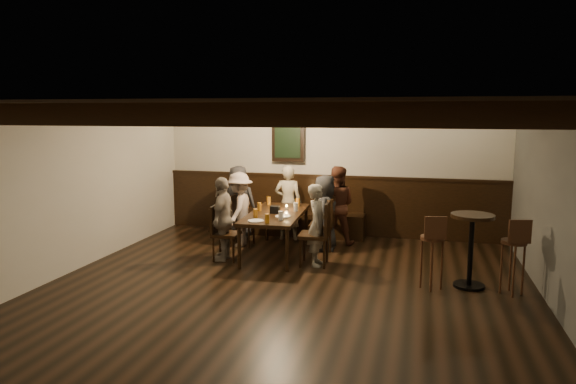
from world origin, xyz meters
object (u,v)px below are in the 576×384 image
(person_right_near, at_px, (325,213))
(bar_stool_right, at_px, (513,266))
(dining_table, at_px, (276,216))
(bar_stool_left, at_px, (432,261))
(person_left_far, at_px, (223,219))
(chair_right_far, at_px, (315,246))
(person_bench_centre, at_px, (288,203))
(chair_right_near, at_px, (323,234))
(person_left_near, at_px, (239,209))
(chair_left_far, at_px, (225,243))
(person_right_far, at_px, (317,225))
(person_bench_left, at_px, (238,203))
(chair_left_near, at_px, (241,230))
(high_top_table, at_px, (471,240))
(person_bench_right, at_px, (336,205))

(person_right_near, height_order, bar_stool_right, person_right_near)
(dining_table, distance_m, bar_stool_left, 2.69)
(person_left_far, distance_m, person_right_near, 1.75)
(chair_right_far, height_order, person_bench_centre, person_bench_centre)
(bar_stool_right, bearing_deg, dining_table, 149.96)
(chair_right_near, bearing_deg, person_left_near, 90.00)
(chair_left_far, distance_m, person_right_far, 1.51)
(person_bench_left, height_order, person_bench_centre, person_bench_centre)
(chair_left_near, bearing_deg, dining_table, 57.94)
(person_bench_centre, bearing_deg, dining_table, 90.00)
(person_left_near, bearing_deg, person_bench_left, -161.57)
(person_left_near, relative_size, high_top_table, 1.30)
(chair_left_near, xyz_separation_m, chair_left_far, (0.05, -0.90, -0.00))
(person_bench_right, height_order, person_left_near, person_bench_right)
(person_bench_right, height_order, bar_stool_left, person_bench_right)
(chair_left_near, bearing_deg, high_top_table, 67.44)
(dining_table, distance_m, chair_left_near, 0.93)
(person_left_far, relative_size, bar_stool_right, 1.31)
(chair_right_far, xyz_separation_m, person_left_near, (-1.52, 0.81, 0.35))
(person_bench_left, bearing_deg, person_bench_centre, -170.54)
(chair_left_near, height_order, chair_left_far, chair_left_near)
(person_left_near, xyz_separation_m, person_right_near, (1.50, 0.09, -0.01))
(person_bench_left, relative_size, bar_stool_right, 1.35)
(person_bench_centre, relative_size, bar_stool_right, 1.36)
(person_right_near, bearing_deg, bar_stool_left, -135.76)
(person_bench_left, distance_m, person_bench_centre, 0.91)
(chair_right_near, distance_m, bar_stool_right, 3.15)
(person_left_far, height_order, high_top_table, person_left_far)
(person_bench_centre, bearing_deg, person_right_near, 141.34)
(person_bench_right, relative_size, bar_stool_right, 1.38)
(chair_right_near, relative_size, person_left_near, 0.69)
(person_right_near, distance_m, person_right_far, 0.90)
(high_top_table, bearing_deg, dining_table, 163.47)
(person_left_far, bearing_deg, dining_table, 120.96)
(person_bench_centre, height_order, person_right_near, person_bench_centre)
(chair_right_far, xyz_separation_m, high_top_table, (2.20, -0.47, 0.35))
(chair_left_far, relative_size, chair_right_near, 0.98)
(person_bench_right, bearing_deg, chair_left_near, 15.54)
(chair_right_near, height_order, person_bench_right, person_bench_right)
(chair_left_far, bearing_deg, high_top_table, 80.56)
(chair_right_far, relative_size, person_left_far, 0.74)
(chair_left_far, bearing_deg, chair_left_near, -179.99)
(chair_left_far, bearing_deg, bar_stool_left, 75.95)
(person_right_far, bearing_deg, person_left_near, 59.04)
(chair_right_near, relative_size, person_left_far, 0.68)
(chair_right_near, xyz_separation_m, person_right_far, (0.08, -0.90, 0.35))
(dining_table, height_order, bar_stool_left, bar_stool_left)
(person_bench_left, xyz_separation_m, bar_stool_right, (4.40, -1.88, -0.31))
(person_bench_right, bearing_deg, person_left_near, 15.26)
(person_bench_centre, height_order, person_left_far, person_bench_centre)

